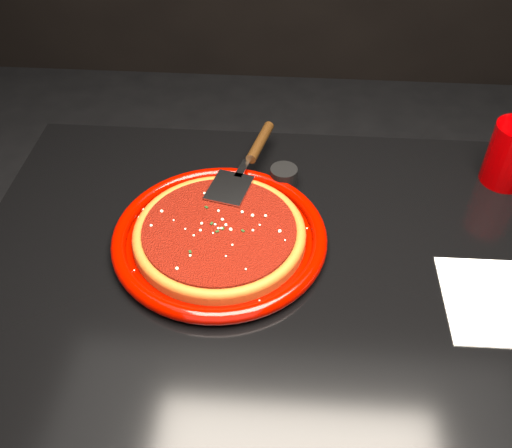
{
  "coord_description": "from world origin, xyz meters",
  "views": [
    {
      "loc": [
        -0.07,
        -0.62,
        1.45
      ],
      "look_at": [
        -0.12,
        0.09,
        0.77
      ],
      "focal_mm": 40.0,
      "sensor_mm": 36.0,
      "label": 1
    }
  ],
  "objects_px": {
    "plate": "(220,237)",
    "ramekin": "(284,177)",
    "cup": "(511,154)",
    "pizza_server": "(247,162)",
    "table": "(310,395)"
  },
  "relations": [
    {
      "from": "cup",
      "to": "ramekin",
      "type": "height_order",
      "value": "cup"
    },
    {
      "from": "table",
      "to": "pizza_server",
      "type": "xyz_separation_m",
      "value": [
        -0.15,
        0.23,
        0.42
      ]
    },
    {
      "from": "cup",
      "to": "ramekin",
      "type": "bearing_deg",
      "value": -173.63
    },
    {
      "from": "cup",
      "to": "plate",
      "type": "bearing_deg",
      "value": -158.23
    },
    {
      "from": "ramekin",
      "to": "pizza_server",
      "type": "bearing_deg",
      "value": 172.69
    },
    {
      "from": "table",
      "to": "plate",
      "type": "distance_m",
      "value": 0.43
    },
    {
      "from": "table",
      "to": "pizza_server",
      "type": "bearing_deg",
      "value": 122.14
    },
    {
      "from": "plate",
      "to": "pizza_server",
      "type": "height_order",
      "value": "pizza_server"
    },
    {
      "from": "plate",
      "to": "ramekin",
      "type": "distance_m",
      "value": 0.19
    },
    {
      "from": "plate",
      "to": "ramekin",
      "type": "height_order",
      "value": "ramekin"
    },
    {
      "from": "pizza_server",
      "to": "ramekin",
      "type": "relative_size",
      "value": 5.7
    },
    {
      "from": "cup",
      "to": "ramekin",
      "type": "distance_m",
      "value": 0.43
    },
    {
      "from": "ramekin",
      "to": "plate",
      "type": "bearing_deg",
      "value": -122.34
    },
    {
      "from": "plate",
      "to": "cup",
      "type": "relative_size",
      "value": 2.99
    },
    {
      "from": "table",
      "to": "ramekin",
      "type": "height_order",
      "value": "ramekin"
    }
  ]
}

